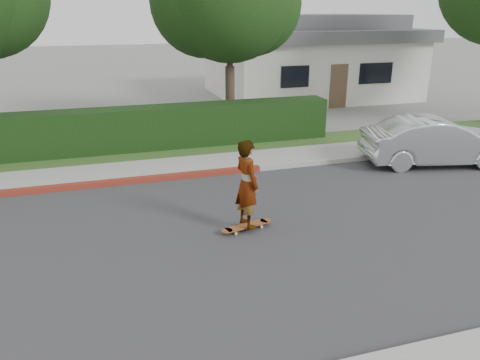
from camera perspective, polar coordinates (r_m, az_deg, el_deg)
The scene contains 12 objects.
ground at distance 10.18m, azimuth 4.57°, elevation -6.57°, with size 120.00×120.00×0.00m, color slate.
road at distance 10.17m, azimuth 4.57°, elevation -6.54°, with size 60.00×8.00×0.01m, color #2D2D30.
curb_near at distance 7.11m, azimuth 17.44°, elevation -20.09°, with size 60.00×0.20×0.15m, color #9E9E99.
curb_far at distance 13.74m, azimuth -1.63°, elevation 1.06°, with size 60.00×0.20×0.15m, color #9E9E99.
curb_red_section at distance 13.40m, azimuth -22.71°, elevation -1.05°, with size 12.00×0.21×0.15m, color maroon.
sidewalk_far at distance 14.57m, azimuth -2.57°, elevation 2.11°, with size 60.00×1.60×0.12m, color gray.
planting_strip at distance 16.06m, azimuth -4.01°, elevation 3.75°, with size 60.00×1.60×0.10m, color #2D4C1E.
hedge at distance 16.10m, azimuth -15.07°, elevation 5.73°, with size 15.00×1.00×1.50m, color black.
house at distance 27.08m, azimuth 8.32°, elevation 14.68°, with size 10.60×8.60×4.30m.
skateboard at distance 10.26m, azimuth 0.82°, elevation -5.61°, with size 1.25×0.52×0.11m.
skateboarder at distance 9.87m, azimuth 0.85°, elevation -0.48°, with size 0.70×0.46×1.92m, color white.
car_silver at distance 15.63m, azimuth 22.83°, elevation 4.36°, with size 1.55×4.46×1.47m, color silver.
Camera 1 is at (-3.41, -8.43, 4.56)m, focal length 35.00 mm.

